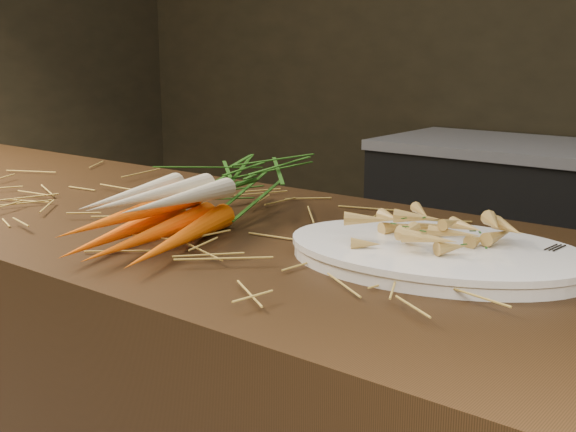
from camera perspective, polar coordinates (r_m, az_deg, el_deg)
name	(u,v)px	position (r m, az deg, el deg)	size (l,w,h in m)	color
straw_bedding	(177,212)	(1.32, -8.74, 0.34)	(1.40, 0.60, 0.02)	olive
root_veg_bunch	(209,194)	(1.26, -6.28, 1.74)	(0.32, 0.60, 0.11)	orange
serving_platter	(435,256)	(1.04, 11.53, -3.13)	(0.42, 0.28, 0.02)	white
roasted_veg_heap	(436,232)	(1.03, 11.62, -1.27)	(0.21, 0.15, 0.05)	gold
serving_fork	(545,266)	(0.99, 19.63, -3.71)	(0.01, 0.16, 0.00)	silver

